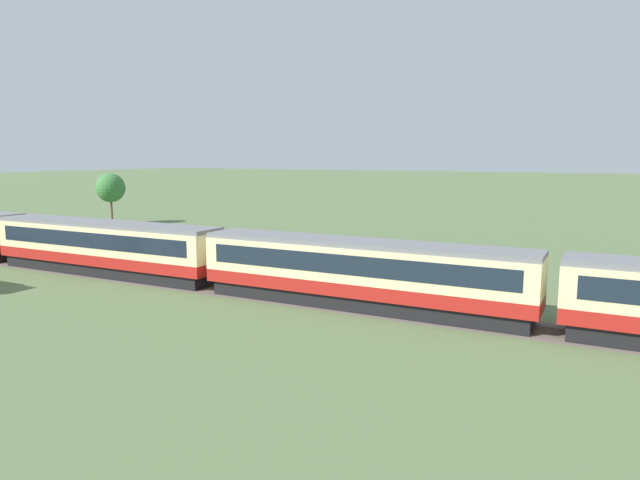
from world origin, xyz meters
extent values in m
cylinder|color=black|center=(-4.89, -0.74, 0.45)|extent=(0.90, 0.18, 0.90)
cylinder|color=black|center=(-4.89, 0.69, 0.45)|extent=(0.90, 0.18, 0.90)
cube|color=#AD1E19|center=(-19.33, -0.02, 1.30)|extent=(20.35, 3.14, 0.80)
cube|color=beige|center=(-19.33, -0.02, 2.72)|extent=(20.35, 3.14, 2.04)
cube|color=#192330|center=(-19.33, -0.02, 2.82)|extent=(18.72, 3.18, 1.14)
cube|color=slate|center=(-19.33, -0.02, 3.89)|extent=(20.35, 2.95, 0.30)
cube|color=black|center=(-19.33, -0.02, 0.46)|extent=(19.54, 2.70, 0.88)
cylinder|color=black|center=(-12.61, -0.74, 0.45)|extent=(0.90, 0.18, 0.90)
cylinder|color=black|center=(-12.61, 0.69, 0.45)|extent=(0.90, 0.18, 0.90)
cylinder|color=black|center=(-26.04, -0.74, 0.45)|extent=(0.90, 0.18, 0.90)
cylinder|color=black|center=(-26.04, 0.69, 0.45)|extent=(0.90, 0.18, 0.90)
cube|color=#AD1E19|center=(-40.49, -0.02, 1.30)|extent=(20.35, 3.14, 0.80)
cube|color=beige|center=(-40.49, -0.02, 2.72)|extent=(20.35, 3.14, 2.04)
cube|color=#192330|center=(-40.49, -0.02, 2.82)|extent=(18.72, 3.18, 1.14)
cube|color=slate|center=(-40.49, -0.02, 3.89)|extent=(20.35, 2.95, 0.30)
cube|color=black|center=(-40.49, -0.02, 0.46)|extent=(19.54, 2.70, 0.88)
cylinder|color=black|center=(-33.77, -0.74, 0.45)|extent=(0.90, 0.18, 0.90)
cylinder|color=black|center=(-33.77, 0.69, 0.45)|extent=(0.90, 0.18, 0.90)
cylinder|color=black|center=(-47.20, -0.74, 0.45)|extent=(0.90, 0.18, 0.90)
cylinder|color=black|center=(-47.20, 0.69, 0.45)|extent=(0.90, 0.18, 0.90)
cube|color=#665B51|center=(-17.58, -0.02, 0.01)|extent=(149.07, 3.60, 0.01)
cube|color=#4C4238|center=(-17.58, -0.74, 0.02)|extent=(149.07, 0.12, 0.04)
cube|color=#4C4238|center=(-17.58, 0.69, 0.02)|extent=(149.07, 0.12, 0.04)
cylinder|color=brown|center=(-65.04, 23.44, 1.83)|extent=(0.27, 0.27, 3.67)
sphere|color=#387538|center=(-65.04, 23.44, 4.80)|extent=(3.78, 3.78, 3.78)
camera|label=1|loc=(-6.32, -30.51, 8.96)|focal=32.00mm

